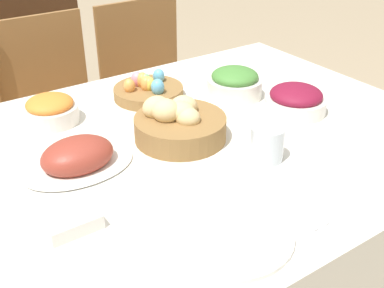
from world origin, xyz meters
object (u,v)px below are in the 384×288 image
(butter_dish, at_px, (73,223))
(dinner_plate, at_px, (228,233))
(green_salad_bowl, at_px, (235,83))
(bread_basket, at_px, (178,123))
(chair_far_center, at_px, (55,118))
(beet_salad_bowl, at_px, (296,100))
(egg_basket, at_px, (148,90))
(chair_far_right, at_px, (155,92))
(drinking_cup, at_px, (267,144))
(fork, at_px, (160,266))
(spoon, at_px, (295,203))
(ham_platter, at_px, (78,157))
(carrot_bowl, at_px, (51,110))
(knife, at_px, (285,207))

(butter_dish, bearing_deg, dinner_plate, -37.95)
(green_salad_bowl, bearing_deg, dinner_plate, -129.82)
(bread_basket, distance_m, dinner_plate, 0.42)
(chair_far_center, relative_size, beet_salad_bowl, 4.90)
(egg_basket, relative_size, green_salad_bowl, 1.27)
(chair_far_right, relative_size, bread_basket, 3.64)
(bread_basket, distance_m, drinking_cup, 0.25)
(fork, distance_m, spoon, 0.34)
(ham_platter, bearing_deg, spoon, -50.83)
(butter_dish, bearing_deg, carrot_bowl, 74.49)
(chair_far_center, bearing_deg, beet_salad_bowl, -64.66)
(chair_far_right, bearing_deg, spoon, -107.88)
(fork, bearing_deg, chair_far_center, 80.35)
(chair_far_right, xyz_separation_m, dinner_plate, (-0.56, -1.25, 0.28))
(bread_basket, bearing_deg, spoon, -82.74)
(knife, distance_m, drinking_cup, 0.21)
(drinking_cup, bearing_deg, green_salad_bowl, 63.08)
(bread_basket, distance_m, butter_dish, 0.43)
(dinner_plate, height_order, spoon, dinner_plate)
(bread_basket, xyz_separation_m, knife, (0.02, -0.39, -0.04))
(bread_basket, height_order, egg_basket, bread_basket)
(green_salad_bowl, bearing_deg, ham_platter, -168.68)
(chair_far_right, relative_size, carrot_bowl, 5.73)
(chair_far_right, distance_m, dinner_plate, 1.40)
(bread_basket, distance_m, green_salad_bowl, 0.32)
(carrot_bowl, bearing_deg, spoon, -66.33)
(chair_far_center, bearing_deg, ham_platter, -104.65)
(egg_basket, distance_m, butter_dish, 0.66)
(egg_basket, bearing_deg, green_salad_bowl, -32.83)
(egg_basket, distance_m, green_salad_bowl, 0.28)
(chair_far_center, bearing_deg, carrot_bowl, -108.00)
(chair_far_right, height_order, ham_platter, chair_far_right)
(chair_far_center, relative_size, butter_dish, 8.23)
(knife, relative_size, drinking_cup, 2.04)
(spoon, bearing_deg, fork, 179.28)
(chair_far_center, height_order, spoon, chair_far_center)
(fork, height_order, knife, same)
(egg_basket, distance_m, carrot_bowl, 0.31)
(egg_basket, bearing_deg, dinner_plate, -106.91)
(butter_dish, bearing_deg, green_salad_bowl, 25.87)
(knife, height_order, butter_dish, butter_dish)
(ham_platter, xyz_separation_m, dinner_plate, (0.14, -0.41, -0.02))
(egg_basket, distance_m, fork, 0.76)
(chair_far_right, xyz_separation_m, butter_dish, (-0.80, -1.06, 0.29))
(fork, distance_m, knife, 0.31)
(beet_salad_bowl, bearing_deg, fork, -153.71)
(knife, bearing_deg, chair_far_center, 94.60)
(dinner_plate, height_order, fork, dinner_plate)
(chair_far_right, relative_size, dinner_plate, 3.41)
(egg_basket, height_order, carrot_bowl, carrot_bowl)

